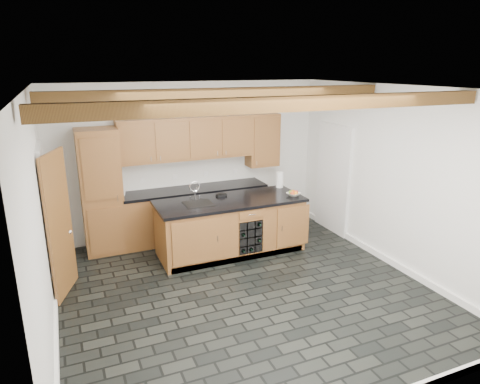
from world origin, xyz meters
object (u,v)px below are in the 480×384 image
Objects in this scene: kitchen_scale at (221,195)px; fruit_bowl at (294,194)px; paper_towel at (280,180)px; island at (231,226)px.

kitchen_scale is 1.23m from fruit_bowl.
paper_towel is (1.17, 0.10, 0.12)m from kitchen_scale.
fruit_bowl reaches higher than island.
island is at bearing -81.32° from kitchen_scale.
island is 0.56m from kitchen_scale.
island is 11.14× the size of fruit_bowl.
island is 13.61× the size of kitchen_scale.
island is 1.20m from fruit_bowl.
island is at bearing -161.70° from paper_towel.
paper_towel reaches higher than fruit_bowl.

